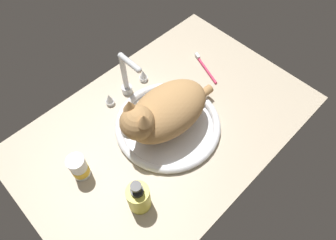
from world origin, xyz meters
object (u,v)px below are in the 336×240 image
at_px(pill_bottle, 79,168).
at_px(soap_pump_bottle, 139,197).
at_px(toothbrush, 205,67).
at_px(faucet, 127,79).
at_px(sink_basin, 168,124).
at_px(cat, 163,113).

relative_size(pill_bottle, soap_pump_bottle, 0.67).
xyz_separation_m(soap_pump_bottle, toothbrush, (0.55, 0.23, -0.05)).
relative_size(faucet, toothbrush, 1.23).
distance_m(sink_basin, faucet, 0.22).
bearing_deg(pill_bottle, faucet, 24.53).
distance_m(cat, toothbrush, 0.35).
relative_size(cat, toothbrush, 2.37).
bearing_deg(sink_basin, soap_pump_bottle, -151.57).
xyz_separation_m(sink_basin, faucet, (0.00, 0.21, 0.07)).
xyz_separation_m(faucet, soap_pump_bottle, (-0.25, -0.35, -0.02)).
relative_size(pill_bottle, toothbrush, 0.61).
height_order(sink_basin, toothbrush, sink_basin).
height_order(sink_basin, cat, cat).
xyz_separation_m(cat, pill_bottle, (-0.30, 0.06, -0.06)).
distance_m(sink_basin, soap_pump_bottle, 0.29).
bearing_deg(soap_pump_bottle, toothbrush, 22.39).
xyz_separation_m(faucet, toothbrush, (0.30, -0.12, -0.07)).
bearing_deg(faucet, sink_basin, -90.00).
distance_m(pill_bottle, toothbrush, 0.62).
xyz_separation_m(faucet, pill_bottle, (-0.32, -0.15, -0.03)).
relative_size(sink_basin, faucet, 1.85).
bearing_deg(toothbrush, faucet, 158.02).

